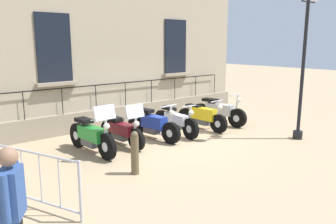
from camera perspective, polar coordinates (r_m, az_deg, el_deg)
name	(u,v)px	position (r m, az deg, el deg)	size (l,w,h in m)	color
ground_plane	(167,137)	(10.38, -0.10, -4.30)	(60.00, 60.00, 0.00)	tan
building_facade	(117,3)	(12.26, -8.67, 17.70)	(0.82, 10.98, 8.57)	tan
motorcycle_green	(92,136)	(9.02, -12.73, -4.01)	(2.12, 0.71, 1.37)	black
motorcycle_maroon	(122,131)	(9.57, -7.76, -3.21)	(1.94, 0.69, 1.25)	black
motorcycle_blue	(153,125)	(10.12, -2.50, -2.24)	(2.08, 0.68, 1.11)	black
motorcycle_white	(175,121)	(10.67, 1.27, -1.59)	(2.16, 0.54, 1.02)	black
motorcycle_yellow	(202,117)	(11.32, 5.73, -0.77)	(2.07, 0.60, 1.05)	black
motorcycle_silver	(219,112)	(12.10, 8.52, 0.01)	(2.18, 0.74, 1.15)	black
lamppost	(305,40)	(10.60, 22.13, 11.14)	(0.33, 1.03, 4.33)	black
crowd_barrier	(32,177)	(6.43, -22.03, -10.11)	(2.11, 0.88, 1.05)	#B7B7BF
bollard	(135,153)	(7.47, -5.62, -6.83)	(0.18, 0.18, 0.98)	brown
pedestrian_standing	(13,207)	(4.50, -24.70, -14.39)	(0.46, 0.38, 1.70)	black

